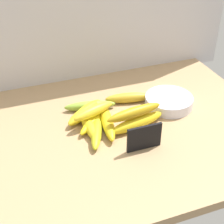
# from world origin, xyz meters

# --- Properties ---
(counter_top) EXTENTS (1.10, 0.76, 0.03)m
(counter_top) POSITION_xyz_m (0.00, 0.00, 0.01)
(counter_top) COLOR tan
(counter_top) RESTS_ON ground
(chalkboard_sign) EXTENTS (0.11, 0.02, 0.08)m
(chalkboard_sign) POSITION_xyz_m (0.06, -0.12, 0.07)
(chalkboard_sign) COLOR black
(chalkboard_sign) RESTS_ON counter_top
(fruit_bowl) EXTENTS (0.17, 0.17, 0.04)m
(fruit_bowl) POSITION_xyz_m (0.24, 0.07, 0.05)
(fruit_bowl) COLOR silver
(fruit_bowl) RESTS_ON counter_top
(banana_0) EXTENTS (0.04, 0.18, 0.04)m
(banana_0) POSITION_xyz_m (-0.07, 0.03, 0.05)
(banana_0) COLOR yellow
(banana_0) RESTS_ON counter_top
(banana_1) EXTENTS (0.18, 0.07, 0.03)m
(banana_1) POSITION_xyz_m (-0.03, 0.14, 0.05)
(banana_1) COLOR #89B038
(banana_1) RESTS_ON counter_top
(banana_2) EXTENTS (0.17, 0.14, 0.04)m
(banana_2) POSITION_xyz_m (-0.06, 0.10, 0.05)
(banana_2) COLOR yellow
(banana_2) RESTS_ON counter_top
(banana_3) EXTENTS (0.17, 0.07, 0.04)m
(banana_3) POSITION_xyz_m (0.12, 0.14, 0.05)
(banana_3) COLOR gold
(banana_3) RESTS_ON counter_top
(banana_4) EXTENTS (0.09, 0.17, 0.03)m
(banana_4) POSITION_xyz_m (-0.06, -0.02, 0.05)
(banana_4) COLOR gold
(banana_4) RESTS_ON counter_top
(banana_5) EXTENTS (0.15, 0.15, 0.03)m
(banana_5) POSITION_xyz_m (-0.04, 0.05, 0.05)
(banana_5) COLOR yellow
(banana_5) RESTS_ON counter_top
(banana_6) EXTENTS (0.07, 0.21, 0.04)m
(banana_6) POSITION_xyz_m (-0.01, 0.03, 0.05)
(banana_6) COLOR yellow
(banana_6) RESTS_ON counter_top
(banana_7) EXTENTS (0.21, 0.08, 0.04)m
(banana_7) POSITION_xyz_m (0.08, -0.02, 0.05)
(banana_7) COLOR yellow
(banana_7) RESTS_ON counter_top
(banana_8) EXTENTS (0.20, 0.07, 0.04)m
(banana_8) POSITION_xyz_m (0.07, -0.01, 0.09)
(banana_8) COLOR #B89015
(banana_8) RESTS_ON banana_7
(banana_9) EXTENTS (0.16, 0.09, 0.04)m
(banana_9) POSITION_xyz_m (-0.04, 0.06, 0.08)
(banana_9) COLOR yellow
(banana_9) RESTS_ON banana_5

